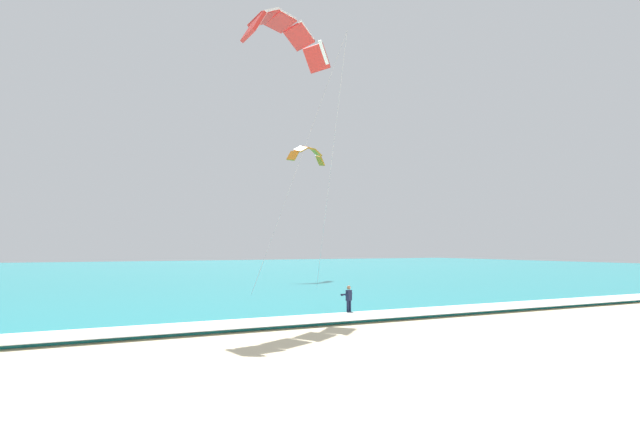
% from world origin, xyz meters
% --- Properties ---
extents(ground_plane, '(200.00, 200.00, 0.00)m').
position_xyz_m(ground_plane, '(0.00, 0.00, 0.00)').
color(ground_plane, beige).
extents(sea, '(200.00, 120.00, 0.20)m').
position_xyz_m(sea, '(0.00, 70.34, 0.10)').
color(sea, teal).
rests_on(sea, ground).
extents(surf_foam, '(200.00, 2.99, 0.04)m').
position_xyz_m(surf_foam, '(0.00, 11.34, 0.22)').
color(surf_foam, white).
rests_on(surf_foam, sea).
extents(surfboard, '(0.95, 1.46, 0.09)m').
position_xyz_m(surfboard, '(-2.26, 13.10, 0.03)').
color(surfboard, white).
rests_on(surfboard, ground).
extents(kitesurfer, '(0.65, 0.65, 1.69)m').
position_xyz_m(kitesurfer, '(-2.26, 13.12, 0.94)').
color(kitesurfer, '#191E38').
rests_on(kitesurfer, ground).
extents(kite_primary, '(7.32, 5.92, 17.44)m').
position_xyz_m(kite_primary, '(-4.49, 17.24, 17.43)').
color(kite_primary, red).
extents(kite_distant, '(5.77, 3.11, 2.17)m').
position_xyz_m(kite_distant, '(10.56, 45.01, 15.18)').
color(kite_distant, orange).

